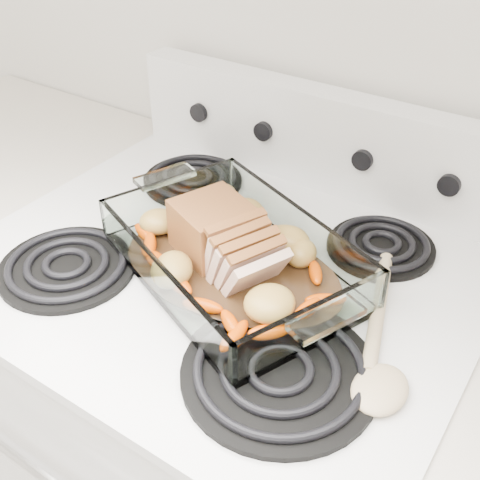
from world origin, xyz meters
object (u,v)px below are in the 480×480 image
Objects in this scene: electric_range at (231,436)px; baking_dish at (233,262)px; pork_roast at (217,240)px; counter_left at (15,316)px.

electric_range is 0.48m from baking_dish.
electric_range reaches higher than baking_dish.
pork_roast is at bearing -84.57° from electric_range.
electric_range is at bearing 0.10° from counter_left.
pork_roast is at bearing -157.73° from baking_dish.
baking_dish reaches higher than counter_left.
electric_range is 5.75× the size of pork_roast.
counter_left is at bearing -179.90° from electric_range.
baking_dish is (0.03, -0.03, 0.48)m from electric_range.
electric_range reaches higher than counter_left.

